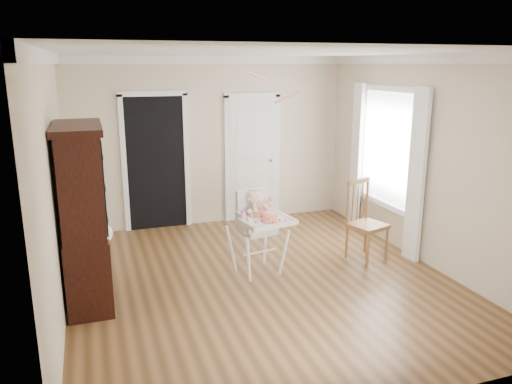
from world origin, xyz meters
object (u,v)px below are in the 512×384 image
object	(u,v)px
sippy_cup	(243,215)
high_chair	(258,223)
dining_chair	(366,223)
cake	(270,217)
china_cabinet	(85,216)

from	to	relation	value
sippy_cup	high_chair	bearing A→B (deg)	29.74
sippy_cup	dining_chair	xyz separation A→B (m)	(1.77, 0.14, -0.32)
cake	sippy_cup	world-z (taller)	sippy_cup
cake	dining_chair	world-z (taller)	dining_chair
cake	china_cabinet	distance (m)	2.10
cake	sippy_cup	bearing A→B (deg)	159.54
high_chair	dining_chair	xyz separation A→B (m)	(1.55, 0.01, -0.17)
cake	china_cabinet	xyz separation A→B (m)	(-2.09, 0.13, 0.18)
sippy_cup	china_cabinet	distance (m)	1.80
cake	sippy_cup	xyz separation A→B (m)	(-0.30, 0.11, 0.02)
cake	high_chair	bearing A→B (deg)	107.46
cake	china_cabinet	size ratio (longest dim) A/B	0.12
sippy_cup	china_cabinet	size ratio (longest dim) A/B	0.08
china_cabinet	high_chair	bearing A→B (deg)	3.16
dining_chair	cake	bearing A→B (deg)	172.38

